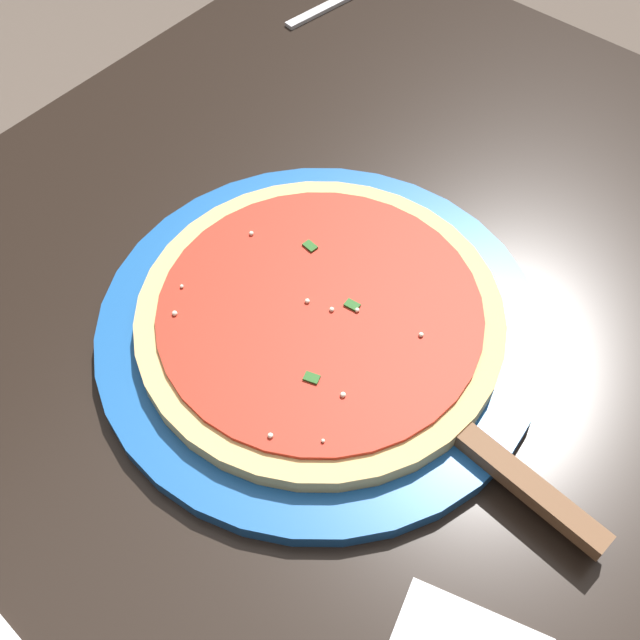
{
  "coord_description": "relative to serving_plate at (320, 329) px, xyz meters",
  "views": [
    {
      "loc": [
        0.33,
        0.22,
        1.3
      ],
      "look_at": [
        0.03,
        -0.03,
        0.76
      ],
      "focal_mm": 45.12,
      "sensor_mm": 36.0,
      "label": 1
    }
  ],
  "objects": [
    {
      "name": "pizza",
      "position": [
        0.0,
        0.0,
        0.02
      ],
      "size": [
        0.31,
        0.31,
        0.02
      ],
      "color": "#DBB26B",
      "rests_on": "serving_plate"
    },
    {
      "name": "ground_plane",
      "position": [
        -0.03,
        0.03,
        -0.75
      ],
      "size": [
        5.0,
        5.0,
        0.0
      ],
      "primitive_type": "plane",
      "color": "brown"
    },
    {
      "name": "serving_plate",
      "position": [
        0.0,
        0.0,
        0.0
      ],
      "size": [
        0.38,
        0.38,
        0.02
      ],
      "primitive_type": "cylinder",
      "color": "#195199",
      "rests_on": "restaurant_table"
    },
    {
      "name": "restaurant_table",
      "position": [
        -0.03,
        0.03,
        -0.14
      ],
      "size": [
        1.0,
        0.9,
        0.74
      ],
      "color": "black",
      "rests_on": "ground_plane"
    },
    {
      "name": "pizza_server",
      "position": [
        0.02,
        0.17,
        0.01
      ],
      "size": [
        0.08,
        0.22,
        0.01
      ],
      "color": "silver",
      "rests_on": "serving_plate"
    }
  ]
}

